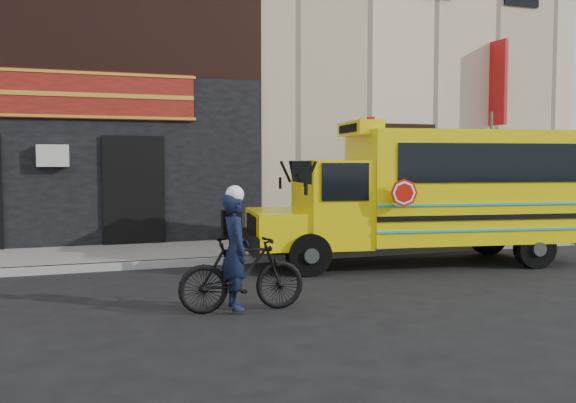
# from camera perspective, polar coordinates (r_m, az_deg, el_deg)

# --- Properties ---
(ground) EXTENTS (120.00, 120.00, 0.00)m
(ground) POSITION_cam_1_polar(r_m,az_deg,el_deg) (11.53, 5.70, -7.07)
(ground) COLOR black
(ground) RESTS_ON ground
(curb) EXTENTS (40.00, 0.20, 0.15)m
(curb) POSITION_cam_1_polar(r_m,az_deg,el_deg) (13.88, 1.10, -4.90)
(curb) COLOR gray
(curb) RESTS_ON ground
(sidewalk) EXTENTS (40.00, 3.00, 0.15)m
(sidewalk) POSITION_cam_1_polar(r_m,az_deg,el_deg) (15.28, -0.89, -4.10)
(sidewalk) COLOR #615F5B
(sidewalk) RESTS_ON ground
(building) EXTENTS (20.00, 10.70, 12.00)m
(building) POSITION_cam_1_polar(r_m,az_deg,el_deg) (21.61, -6.60, 14.29)
(building) COLOR beige
(building) RESTS_ON sidewalk
(school_bus) EXTENTS (7.14, 3.14, 2.92)m
(school_bus) POSITION_cam_1_polar(r_m,az_deg,el_deg) (13.61, 12.74, 0.91)
(school_bus) COLOR black
(school_bus) RESTS_ON ground
(sign_pole) EXTENTS (0.11, 0.28, 3.32)m
(sign_pole) POSITION_cam_1_polar(r_m,az_deg,el_deg) (16.49, 17.59, 2.40)
(sign_pole) COLOR #3F4741
(sign_pole) RESTS_ON ground
(bicycle) EXTENTS (1.83, 0.59, 1.09)m
(bicycle) POSITION_cam_1_polar(r_m,az_deg,el_deg) (9.16, -4.10, -6.41)
(bicycle) COLOR black
(bicycle) RESTS_ON ground
(cyclist) EXTENTS (0.40, 0.60, 1.64)m
(cyclist) POSITION_cam_1_polar(r_m,az_deg,el_deg) (9.10, -4.73, -4.73)
(cyclist) COLOR black
(cyclist) RESTS_ON ground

